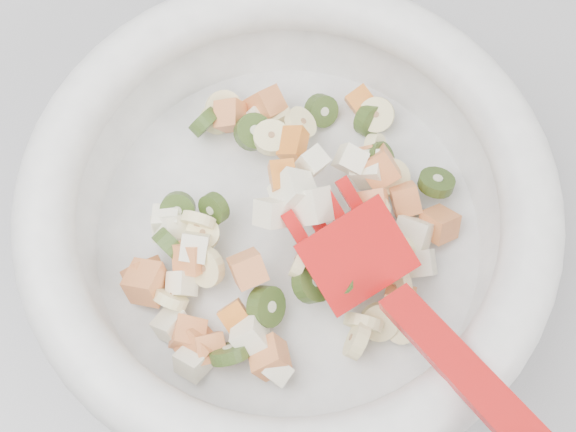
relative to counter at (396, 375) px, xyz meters
The scene contains 2 objects.
counter is the anchor object (origin of this frame).
mixing_bowl 0.52m from the counter, 156.37° to the right, with size 0.45×0.35×0.15m.
Camera 1 is at (-0.03, 1.23, 1.40)m, focal length 45.00 mm.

